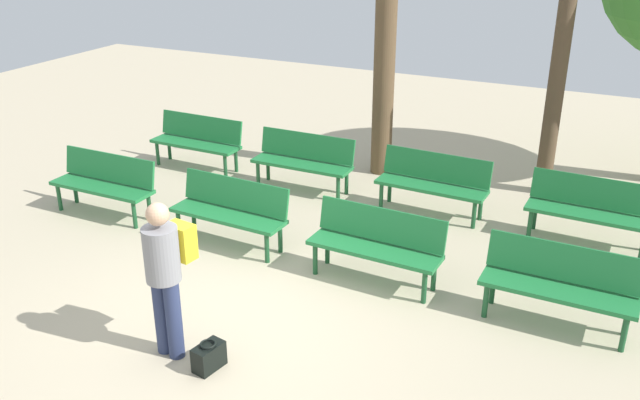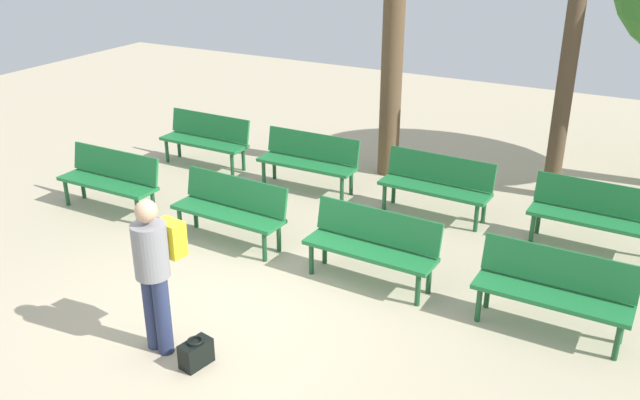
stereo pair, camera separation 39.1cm
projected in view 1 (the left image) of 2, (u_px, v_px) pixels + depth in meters
The scene contains 13 objects.
ground_plane at pixel (230, 320), 7.46m from camera, with size 24.00×24.00×0.00m, color #BCAD8E.
bench_r0_c0 at pixel (105, 181), 9.86m from camera, with size 1.60×0.49×0.87m.
bench_r0_c1 at pixel (231, 208), 8.97m from camera, with size 1.62×0.55×0.87m.
bench_r0_c2 at pixel (377, 242), 8.09m from camera, with size 1.62×0.55×0.87m.
bench_r0_c3 at pixel (560, 281), 7.23m from camera, with size 1.61×0.51×0.87m.
bench_r1_c0 at pixel (198, 139), 11.62m from camera, with size 1.61×0.51×0.87m.
bench_r1_c1 at pixel (304, 158), 10.72m from camera, with size 1.60×0.48×0.87m.
bench_r1_c2 at pixel (433, 180), 9.88m from camera, with size 1.62×0.55×0.87m.
bench_r1_c3 at pixel (591, 207), 9.00m from camera, with size 1.61×0.53×0.87m.
tree_0 at pixel (555, 94), 10.17m from camera, with size 0.25×0.25×3.14m.
tree_1 at pixel (384, 74), 10.94m from camera, with size 0.34×0.34×3.33m.
visitor_with_backpack at pixel (166, 270), 6.58m from camera, with size 0.38×0.56×1.65m.
handbag at pixel (209, 356), 6.64m from camera, with size 0.24×0.35×0.29m.
Camera 1 is at (3.63, -5.27, 4.17)m, focal length 38.51 mm.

